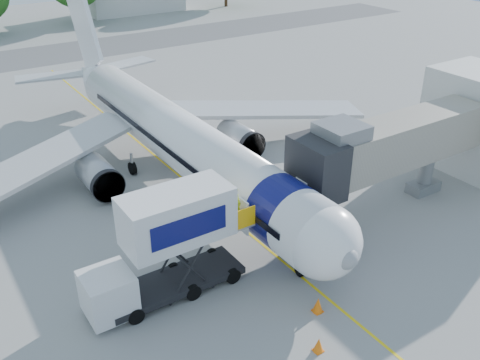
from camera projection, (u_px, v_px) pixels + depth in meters
ground at (207, 199)px, 34.73m from camera, size 160.00×160.00×0.00m
guidance_line at (207, 199)px, 34.72m from camera, size 0.15×70.00×0.01m
taxiway_strip at (35, 56)px, 65.68m from camera, size 120.00×10.00×0.01m
aircraft at (176, 136)px, 36.38m from camera, size 34.17×37.73×11.35m
jet_bridge at (383, 148)px, 31.42m from camera, size 13.90×3.20×6.60m
catering_hiloader at (166, 247)px, 25.22m from camera, size 8.50×2.44×5.50m
safety_cone_a at (318, 305)px, 25.16m from camera, size 0.50×0.50×0.79m
safety_cone_b at (319, 345)px, 22.97m from camera, size 0.45×0.45×0.72m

